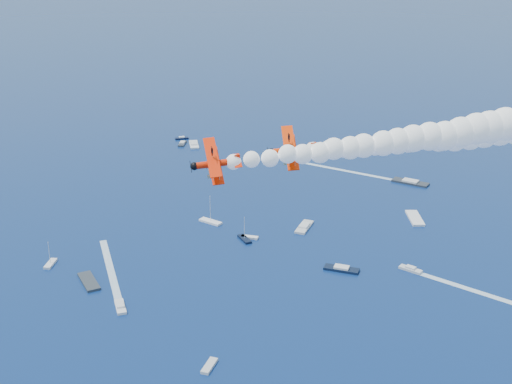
% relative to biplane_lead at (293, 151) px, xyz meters
% --- Properties ---
extents(biplane_lead, '(11.92, 13.18, 9.23)m').
position_rel_biplane_lead_xyz_m(biplane_lead, '(0.00, 0.00, 0.00)').
color(biplane_lead, '#FF3705').
extents(biplane_trail, '(12.09, 12.83, 9.03)m').
position_rel_biplane_lead_xyz_m(biplane_trail, '(-7.84, -12.12, 0.42)').
color(biplane_trail, '#FF2705').
extents(smoke_trail_lead, '(65.77, 53.92, 11.24)m').
position_rel_biplane_lead_xyz_m(smoke_trail_lead, '(28.35, 13.96, 2.42)').
color(smoke_trail_lead, white).
extents(smoke_trail_trail, '(66.09, 62.03, 11.24)m').
position_rel_biplane_lead_xyz_m(smoke_trail_trail, '(18.32, 5.61, 2.84)').
color(smoke_trail_trail, white).
extents(spectator_boats, '(234.91, 172.51, 0.70)m').
position_rel_biplane_lead_xyz_m(spectator_boats, '(0.94, 99.32, -54.79)').
color(spectator_boats, '#2B3039').
rests_on(spectator_boats, ground).
extents(boat_wakes, '(130.76, 124.20, 0.04)m').
position_rel_biplane_lead_xyz_m(boat_wakes, '(-24.47, 83.60, -55.11)').
color(boat_wakes, white).
rests_on(boat_wakes, ground).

